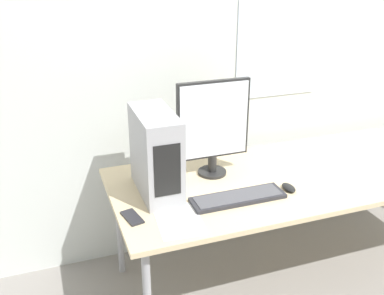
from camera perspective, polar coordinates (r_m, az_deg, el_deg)
wall_back at (r=2.96m, az=10.16°, el=13.17°), size 8.00×0.07×2.70m
desk at (r=2.73m, az=14.80°, el=-3.52°), size 2.33×0.86×0.70m
pc_tower at (r=2.30m, az=-4.61°, el=-0.76°), size 0.19×0.42×0.44m
monitor_main at (r=2.46m, az=2.70°, el=2.85°), size 0.41×0.16×0.55m
keyboard at (r=2.33m, az=5.85°, el=-6.35°), size 0.49×0.15×0.02m
mouse at (r=2.46m, az=12.18°, el=-4.99°), size 0.06×0.10×0.03m
cell_phone at (r=2.19m, az=-7.61°, el=-8.77°), size 0.09×0.15×0.01m
paper_sheet_left at (r=2.15m, az=-1.65°, el=-9.22°), size 0.23×0.31×0.00m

